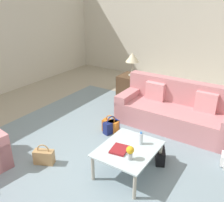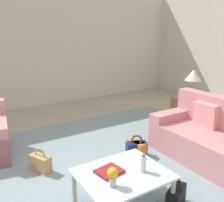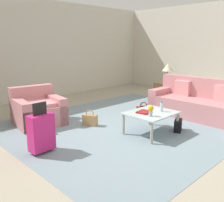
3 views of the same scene
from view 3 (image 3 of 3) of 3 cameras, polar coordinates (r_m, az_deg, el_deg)
name	(u,v)px [view 3 (image 3 of 3)]	position (r m, az deg, el deg)	size (l,w,h in m)	color
ground_plane	(119,132)	(5.12, 1.52, -7.09)	(12.00, 12.00, 0.00)	#A89E89
wall_back	(23,50)	(8.17, -19.63, 10.83)	(10.24, 0.12, 3.10)	beige
area_rug	(131,123)	(5.66, 4.32, -5.08)	(5.20, 4.40, 0.01)	gray
couch	(199,104)	(6.44, 19.29, -0.68)	(0.88, 2.32, 0.94)	#C67F84
armchair	(37,111)	(5.82, -16.66, -2.16)	(1.10, 1.08, 0.82)	#C67F84
coffee_table	(151,115)	(4.98, 8.91, -3.16)	(0.95, 0.79, 0.44)	silver
water_bottle	(161,107)	(5.04, 11.24, -1.31)	(0.06, 0.06, 0.20)	silver
coffee_table_book	(144,112)	(4.92, 7.35, -2.50)	(0.27, 0.23, 0.03)	maroon
flower_vase	(151,110)	(4.68, 8.83, -1.98)	(0.11, 0.11, 0.21)	#B2B7BC
side_table	(167,91)	(8.08, 12.38, 2.16)	(0.61, 0.61, 0.55)	#513823
table_lamp	(168,68)	(7.98, 12.64, 7.41)	(0.34, 0.34, 0.60)	#ADA899
suitcase_magenta	(41,132)	(4.24, -15.88, -6.81)	(0.41, 0.24, 0.85)	#D12375
handbag_navy	(144,111)	(6.22, 7.22, -2.28)	(0.35, 0.23, 0.36)	navy
handbag_black	(178,125)	(5.31, 14.86, -5.33)	(0.35, 0.27, 0.36)	black
handbag_orange	(143,111)	(6.26, 7.12, -2.17)	(0.18, 0.33, 0.36)	orange
handbag_tan	(90,120)	(5.50, -5.07, -4.28)	(0.26, 0.35, 0.36)	tan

